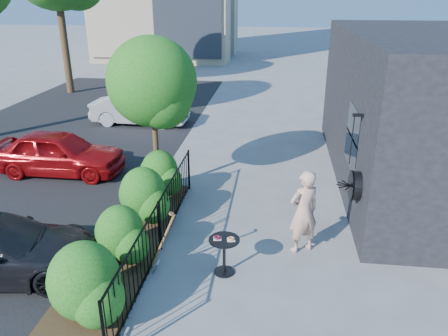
# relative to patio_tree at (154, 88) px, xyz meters

# --- Properties ---
(ground) EXTENTS (120.00, 120.00, 0.00)m
(ground) POSITION_rel_patio_tree_xyz_m (2.24, -2.76, -2.76)
(ground) COLOR gray
(ground) RESTS_ON ground
(fence) EXTENTS (0.05, 6.05, 1.10)m
(fence) POSITION_rel_patio_tree_xyz_m (0.74, -2.76, -2.20)
(fence) COLOR black
(fence) RESTS_ON ground
(planting_bed) EXTENTS (1.30, 6.00, 0.08)m
(planting_bed) POSITION_rel_patio_tree_xyz_m (0.04, -2.76, -2.72)
(planting_bed) COLOR #382616
(planting_bed) RESTS_ON ground
(shrubs) EXTENTS (1.10, 5.60, 1.24)m
(shrubs) POSITION_rel_patio_tree_xyz_m (0.14, -2.66, -2.06)
(shrubs) COLOR #135313
(shrubs) RESTS_ON ground
(patio_tree) EXTENTS (2.20, 2.20, 3.94)m
(patio_tree) POSITION_rel_patio_tree_xyz_m (0.00, 0.00, 0.00)
(patio_tree) COLOR #3F2B19
(patio_tree) RESTS_ON ground
(cafe_table) EXTENTS (0.58, 0.58, 0.78)m
(cafe_table) POSITION_rel_patio_tree_xyz_m (2.13, -3.39, -2.26)
(cafe_table) COLOR black
(cafe_table) RESTS_ON ground
(woman) EXTENTS (0.77, 0.68, 1.76)m
(woman) POSITION_rel_patio_tree_xyz_m (3.60, -2.42, -1.88)
(woman) COLOR tan
(woman) RESTS_ON ground
(shovel) EXTENTS (0.51, 0.17, 1.31)m
(shovel) POSITION_rel_patio_tree_xyz_m (0.98, -3.52, -2.19)
(shovel) COLOR brown
(shovel) RESTS_ON ground
(car_red) EXTENTS (3.73, 1.52, 1.27)m
(car_red) POSITION_rel_patio_tree_xyz_m (-3.19, 0.85, -2.13)
(car_red) COLOR #A90E12
(car_red) RESTS_ON ground
(car_silver) EXTENTS (3.81, 1.40, 1.24)m
(car_silver) POSITION_rel_patio_tree_xyz_m (-2.41, 6.06, -2.14)
(car_silver) COLOR silver
(car_silver) RESTS_ON ground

